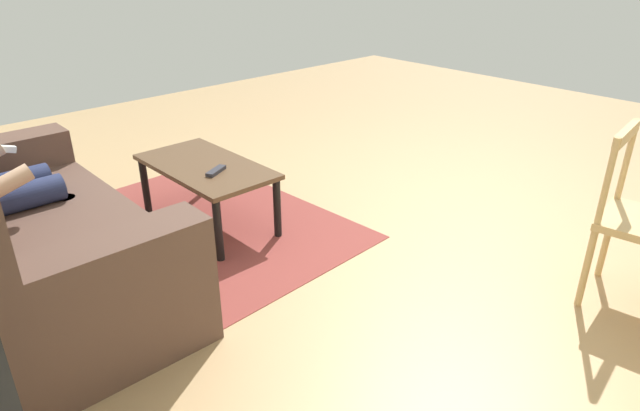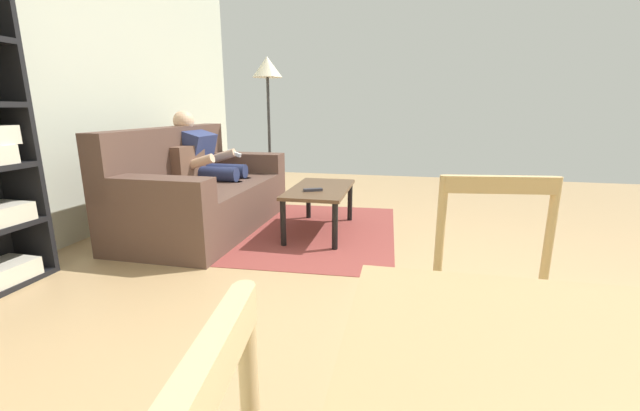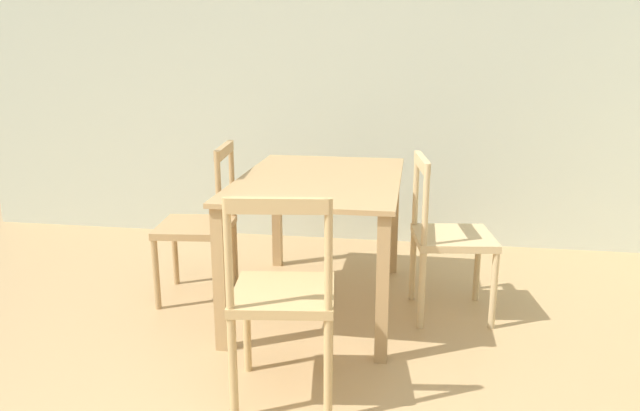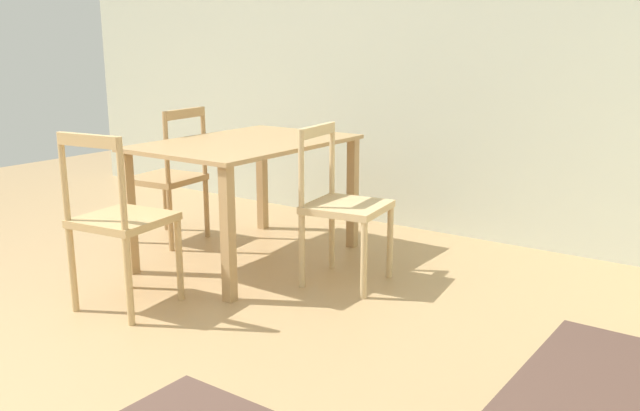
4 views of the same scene
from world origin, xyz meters
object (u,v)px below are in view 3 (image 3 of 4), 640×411
object	(u,v)px
dining_table	(320,197)
dining_chair_facing_couch	(283,297)
dining_chair_near_wall	(448,237)
dining_chair_by_doorway	(200,225)

from	to	relation	value
dining_table	dining_chair_facing_couch	bearing A→B (deg)	0.23
dining_table	dining_chair_facing_couch	size ratio (longest dim) A/B	1.42
dining_chair_near_wall	dining_table	bearing A→B (deg)	-90.33
dining_table	dining_chair_near_wall	size ratio (longest dim) A/B	1.47
dining_chair_near_wall	dining_chair_by_doorway	bearing A→B (deg)	-90.30
dining_chair_near_wall	dining_chair_by_doorway	size ratio (longest dim) A/B	0.97
dining_chair_by_doorway	dining_chair_near_wall	bearing A→B (deg)	89.70
dining_chair_near_wall	dining_chair_facing_couch	xyz separation A→B (m)	(0.98, -0.71, 0.02)
dining_chair_near_wall	dining_chair_by_doorway	world-z (taller)	dining_chair_by_doorway
dining_chair_facing_couch	dining_chair_by_doorway	size ratio (longest dim) A/B	1.01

